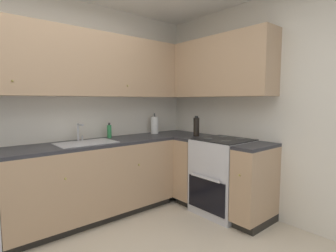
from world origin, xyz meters
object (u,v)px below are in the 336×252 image
at_px(oven_range, 224,176).
at_px(soap_bottle, 109,131).
at_px(paper_towel_roll, 155,125).
at_px(oil_bottle, 196,127).

distance_m(oven_range, soap_bottle, 1.56).
relative_size(soap_bottle, paper_towel_roll, 0.64).
bearing_deg(oil_bottle, oven_range, -87.61).
bearing_deg(paper_towel_roll, soap_bottle, 178.41).
bearing_deg(paper_towel_roll, oven_range, -75.40).
height_order(oven_range, soap_bottle, soap_bottle).
height_order(oven_range, oil_bottle, oil_bottle).
xyz_separation_m(oven_range, soap_bottle, (-0.99, 1.07, 0.53)).
height_order(paper_towel_roll, oil_bottle, paper_towel_roll).
bearing_deg(oil_bottle, soap_bottle, 147.72).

